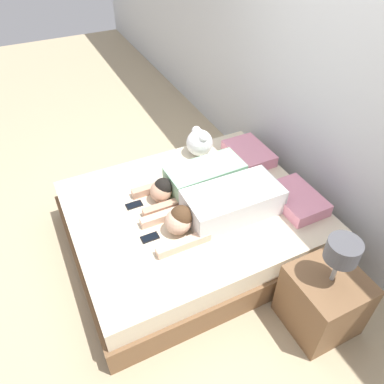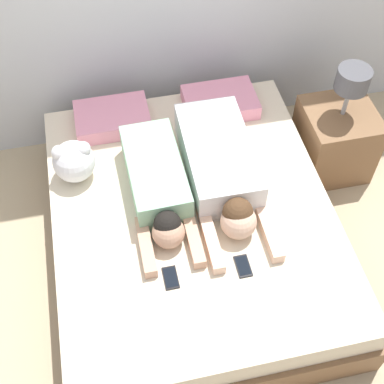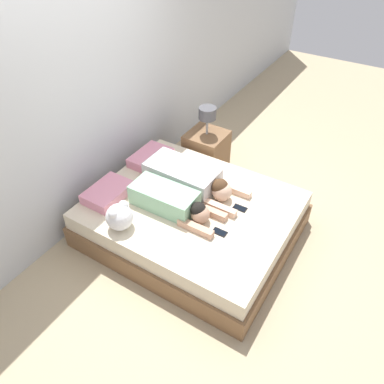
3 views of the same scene
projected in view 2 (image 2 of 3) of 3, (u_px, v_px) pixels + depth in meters
ground_plane at (192, 246)px, 3.53m from camera, size 12.00×12.00×0.00m
bed at (192, 228)px, 3.36m from camera, size 1.71×2.06×0.44m
pillow_head_left at (112, 118)px, 3.57m from camera, size 0.49×0.34×0.11m
pillow_head_right at (220, 102)px, 3.67m from camera, size 0.49×0.34×0.11m
person_left at (158, 187)px, 3.15m from camera, size 0.34×0.97×0.22m
person_right at (222, 169)px, 3.22m from camera, size 0.41×1.13×0.24m
cell_phone_left at (171, 278)px, 2.89m from camera, size 0.08×0.14×0.01m
cell_phone_right at (243, 266)px, 2.93m from camera, size 0.08×0.14×0.01m
plush_toy at (74, 161)px, 3.23m from camera, size 0.26×0.26×0.27m
nightstand at (335, 137)px, 3.74m from camera, size 0.48×0.48×0.88m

